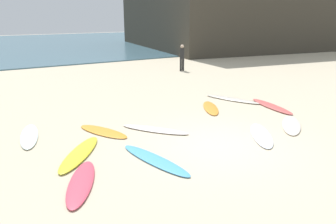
% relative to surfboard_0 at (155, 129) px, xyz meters
% --- Properties ---
extents(ground_plane, '(120.00, 120.00, 0.00)m').
position_rel_surfboard_0_xyz_m(ground_plane, '(1.01, -2.06, -0.04)').
color(ground_plane, beige).
extents(ocean_water, '(120.00, 40.00, 0.08)m').
position_rel_surfboard_0_xyz_m(ocean_water, '(1.01, 35.56, 0.00)').
color(ocean_water, '#426675').
rests_on(ocean_water, ground_plane).
extents(coastal_headland, '(29.10, 23.84, 10.03)m').
position_rel_surfboard_0_xyz_m(coastal_headland, '(25.41, 21.31, 4.98)').
color(coastal_headland, '#3D382D').
rests_on(coastal_headland, ground_plane).
extents(surfboard_0, '(1.77, 2.16, 0.08)m').
position_rel_surfboard_0_xyz_m(surfboard_0, '(0.00, 0.00, 0.00)').
color(surfboard_0, silver).
rests_on(surfboard_0, ground_plane).
extents(surfboard_1, '(1.03, 2.56, 0.09)m').
position_rel_surfboard_0_xyz_m(surfboard_1, '(5.41, -0.05, 0.01)').
color(surfboard_1, '#D15652').
rests_on(surfboard_1, ground_plane).
extents(surfboard_2, '(1.50, 2.04, 0.07)m').
position_rel_surfboard_0_xyz_m(surfboard_2, '(3.16, 1.06, -0.00)').
color(surfboard_2, orange).
rests_on(surfboard_2, ground_plane).
extents(surfboard_3, '(2.04, 1.86, 0.07)m').
position_rel_surfboard_0_xyz_m(surfboard_3, '(4.17, -2.01, -0.00)').
color(surfboard_3, silver).
rests_on(surfboard_3, ground_plane).
extents(surfboard_4, '(0.94, 2.59, 0.07)m').
position_rel_surfboard_0_xyz_m(surfboard_4, '(-1.14, -2.01, -0.01)').
color(surfboard_4, '#49A1DB').
rests_on(surfboard_4, ground_plane).
extents(surfboard_5, '(1.94, 2.28, 0.09)m').
position_rel_surfboard_0_xyz_m(surfboard_5, '(-2.67, -0.63, 0.01)').
color(surfboard_5, yellow).
rests_on(surfboard_5, ground_plane).
extents(surfboard_6, '(0.96, 2.36, 0.08)m').
position_rel_surfboard_0_xyz_m(surfboard_6, '(-3.58, 1.51, 0.00)').
color(surfboard_6, white).
rests_on(surfboard_6, ground_plane).
extents(surfboard_7, '(1.80, 2.11, 0.07)m').
position_rel_surfboard_0_xyz_m(surfboard_7, '(2.56, -2.17, -0.00)').
color(surfboard_7, white).
rests_on(surfboard_7, ground_plane).
extents(surfboard_8, '(1.36, 2.59, 0.09)m').
position_rel_surfboard_0_xyz_m(surfboard_8, '(4.83, 1.67, 0.01)').
color(surfboard_8, silver).
rests_on(surfboard_8, ground_plane).
extents(surfboard_9, '(1.44, 2.20, 0.08)m').
position_rel_surfboard_0_xyz_m(surfboard_9, '(-3.12, -2.20, 0.00)').
color(surfboard_9, '#E0455B').
rests_on(surfboard_9, ground_plane).
extents(surfboard_10, '(1.32, 2.10, 0.06)m').
position_rel_surfboard_0_xyz_m(surfboard_10, '(-1.50, 0.71, -0.01)').
color(surfboard_10, orange).
rests_on(surfboard_10, ground_plane).
extents(beachgoer_near, '(0.34, 0.31, 1.72)m').
position_rel_surfboard_0_xyz_m(beachgoer_near, '(7.27, 9.25, 0.92)').
color(beachgoer_near, black).
rests_on(beachgoer_near, ground_plane).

